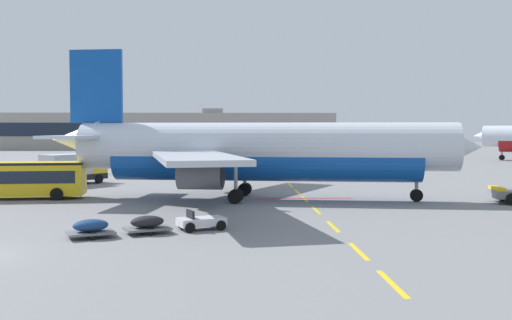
% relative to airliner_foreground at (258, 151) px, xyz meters
% --- Properties ---
extents(ground, '(400.00, 400.00, 0.00)m').
position_rel_airliner_foreground_xyz_m(ground, '(25.81, 18.65, -3.95)').
color(ground, slate).
extents(apron_paint_markings, '(8.00, 96.24, 0.01)m').
position_rel_airliner_foreground_xyz_m(apron_paint_markings, '(3.81, 15.78, -3.95)').
color(apron_paint_markings, yellow).
rests_on(apron_paint_markings, ground).
extents(airliner_foreground, '(34.77, 34.22, 12.20)m').
position_rel_airliner_foreground_xyz_m(airliner_foreground, '(0.00, 0.00, 0.00)').
color(airliner_foreground, silver).
rests_on(airliner_foreground, ground).
extents(apron_shuttle_bus, '(12.20, 3.70, 3.00)m').
position_rel_airliner_foreground_xyz_m(apron_shuttle_bus, '(-20.22, 1.11, -2.20)').
color(apron_shuttle_bus, yellow).
rests_on(apron_shuttle_bus, ground).
extents(fuel_service_truck, '(6.04, 7.08, 3.14)m').
position_rel_airliner_foreground_xyz_m(fuel_service_truck, '(-18.46, 13.73, -2.30)').
color(fuel_service_truck, black).
rests_on(fuel_service_truck, ground).
extents(baggage_train, '(8.49, 4.71, 1.14)m').
position_rel_airliner_foreground_xyz_m(baggage_train, '(-6.63, -15.47, -3.42)').
color(baggage_train, silver).
rests_on(baggage_train, ground).
extents(terminal_satellite, '(99.63, 26.15, 11.86)m').
position_rel_airliner_foreground_xyz_m(terminal_satellite, '(-22.86, 130.63, 1.19)').
color(terminal_satellite, '#9E998E').
rests_on(terminal_satellite, ground).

